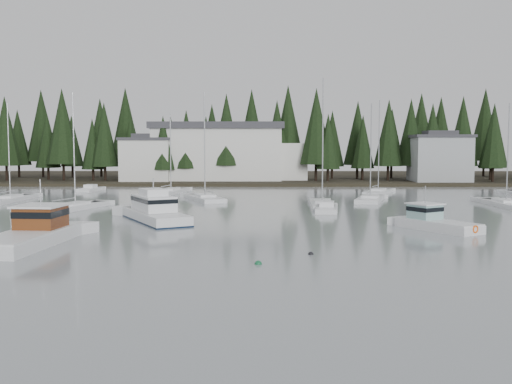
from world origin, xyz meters
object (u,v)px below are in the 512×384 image
(sailboat_4, at_px, (171,193))
(house_west, at_px, (147,158))
(sailboat_2, at_px, (205,200))
(sailboat_7, at_px, (322,206))
(sailboat_0, at_px, (75,209))
(sailboat_10, at_px, (10,201))
(lobster_boat_brown, at_px, (30,237))
(sailboat_9, at_px, (378,193))
(runabout_3, at_px, (91,190))
(sailboat_8, at_px, (506,206))
(sailboat_6, at_px, (370,201))
(house_east_a, at_px, (439,157))
(lobster_boat_teal, at_px, (435,224))
(runabout_1, at_px, (327,210))
(cabin_cruiser_center, at_px, (155,214))
(harbor_inn, at_px, (229,152))

(sailboat_4, bearing_deg, house_west, 30.00)
(sailboat_2, relative_size, sailboat_7, 0.95)
(sailboat_0, distance_m, sailboat_10, 14.49)
(lobster_boat_brown, xyz_separation_m, sailboat_9, (32.90, 43.77, -0.49))
(lobster_boat_brown, relative_size, sailboat_7, 0.70)
(sailboat_7, relative_size, runabout_3, 2.61)
(house_west, relative_size, lobster_boat_brown, 0.91)
(house_west, bearing_deg, sailboat_8, -39.60)
(sailboat_6, height_order, sailboat_8, sailboat_6)
(house_east_a, relative_size, sailboat_10, 0.84)
(sailboat_6, distance_m, runabout_3, 43.03)
(house_west, bearing_deg, sailboat_4, -70.65)
(sailboat_0, xyz_separation_m, sailboat_2, (13.05, 10.63, 0.00))
(lobster_boat_teal, height_order, runabout_1, lobster_boat_teal)
(sailboat_10, bearing_deg, house_west, -14.62)
(house_east_a, relative_size, sailboat_2, 0.75)
(sailboat_0, xyz_separation_m, runabout_3, (-6.05, 25.77, 0.06))
(cabin_cruiser_center, relative_size, sailboat_0, 0.83)
(sailboat_8, distance_m, sailboat_10, 59.64)
(sailboat_9, xyz_separation_m, runabout_3, (-43.20, 4.66, 0.04))
(house_east_a, bearing_deg, sailboat_7, -122.20)
(sailboat_4, bearing_deg, sailboat_8, -102.69)
(sailboat_4, bearing_deg, runabout_3, 83.08)
(lobster_boat_brown, bearing_deg, sailboat_4, 0.84)
(sailboat_7, distance_m, runabout_3, 40.43)
(house_west, relative_size, sailboat_9, 0.68)
(lobster_boat_teal, xyz_separation_m, sailboat_6, (-0.62, 24.36, -0.41))
(lobster_boat_teal, bearing_deg, sailboat_6, -29.90)
(sailboat_2, bearing_deg, sailboat_0, 106.87)
(sailboat_4, distance_m, runabout_1, 30.68)
(harbor_inn, height_order, lobster_boat_brown, harbor_inn)
(cabin_cruiser_center, distance_m, sailboat_6, 30.22)
(sailboat_7, distance_m, sailboat_9, 21.14)
(sailboat_7, height_order, sailboat_9, sailboat_7)
(lobster_boat_brown, distance_m, runabout_1, 31.13)
(lobster_boat_brown, bearing_deg, sailboat_10, 30.14)
(harbor_inn, bearing_deg, sailboat_6, -62.85)
(sailboat_6, xyz_separation_m, sailboat_7, (-6.70, -6.85, 0.02))
(sailboat_4, height_order, sailboat_10, sailboat_10)
(house_east_a, bearing_deg, runabout_1, -119.75)
(house_west, bearing_deg, runabout_1, -58.59)
(house_west, xyz_separation_m, runabout_1, (28.19, -46.17, -4.52))
(house_east_a, relative_size, sailboat_0, 0.81)
(sailboat_6, xyz_separation_m, sailboat_10, (-44.89, -0.14, -0.01))
(sailboat_6, distance_m, sailboat_8, 15.53)
(sailboat_4, xyz_separation_m, runabout_3, (-13.05, 4.13, 0.07))
(lobster_boat_teal, relative_size, sailboat_9, 0.53)
(sailboat_8, bearing_deg, sailboat_10, 83.59)
(sailboat_6, xyz_separation_m, sailboat_8, (14.50, -5.56, -0.01))
(harbor_inn, height_order, sailboat_2, sailboat_2)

